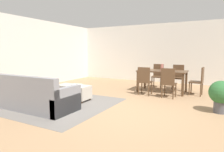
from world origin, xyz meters
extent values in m
plane|color=#9E7A56|center=(0.00, 0.00, 0.00)|extent=(10.80, 10.80, 0.00)
cube|color=silver|center=(0.00, 5.00, 1.35)|extent=(9.00, 0.12, 2.70)
cube|color=silver|center=(-4.50, 0.50, 1.35)|extent=(0.12, 11.00, 2.70)
cube|color=slate|center=(-1.87, -0.24, 0.00)|extent=(3.00, 2.80, 0.01)
cube|color=gray|center=(-2.01, -0.80, 0.21)|extent=(2.19, 0.89, 0.42)
cube|color=gray|center=(-2.01, -1.17, 0.64)|extent=(2.19, 0.16, 0.44)
cube|color=gray|center=(-3.04, -0.80, 0.31)|extent=(0.14, 0.89, 0.62)
cube|color=gray|center=(-0.99, -0.80, 0.31)|extent=(0.14, 0.89, 0.62)
cube|color=gray|center=(-2.45, -0.90, 0.61)|extent=(0.38, 0.12, 0.38)
cube|color=gray|center=(-1.58, -0.89, 0.62)|extent=(0.40, 0.12, 0.40)
cube|color=#B7AD9E|center=(-1.72, 0.32, 0.25)|extent=(1.02, 0.49, 0.38)
cylinder|color=#513823|center=(-2.17, 0.51, 0.03)|extent=(0.05, 0.05, 0.06)
cylinder|color=#513823|center=(-1.26, 0.51, 0.03)|extent=(0.05, 0.05, 0.06)
cylinder|color=#513823|center=(-2.17, 0.12, 0.03)|extent=(0.05, 0.05, 0.06)
cylinder|color=#513823|center=(-1.26, 0.12, 0.03)|extent=(0.05, 0.05, 0.06)
cylinder|color=brown|center=(-3.58, -0.72, 0.26)|extent=(0.04, 0.04, 0.52)
cylinder|color=brown|center=(-3.24, -0.72, 0.26)|extent=(0.04, 0.04, 0.52)
cube|color=#513823|center=(0.30, 2.70, 0.74)|extent=(1.63, 0.91, 0.04)
cube|color=#513823|center=(-0.45, 3.10, 0.36)|extent=(0.07, 0.07, 0.72)
cube|color=#513823|center=(1.06, 3.10, 0.36)|extent=(0.07, 0.07, 0.72)
cube|color=#513823|center=(-0.45, 2.31, 0.36)|extent=(0.07, 0.07, 0.72)
cube|color=#513823|center=(1.06, 2.31, 0.36)|extent=(0.07, 0.07, 0.72)
cube|color=#513823|center=(-0.07, 1.98, 0.43)|extent=(0.41, 0.41, 0.04)
cube|color=#513823|center=(-0.07, 1.80, 0.69)|extent=(0.40, 0.05, 0.47)
cylinder|color=#513823|center=(-0.24, 2.15, 0.21)|extent=(0.04, 0.04, 0.41)
cylinder|color=#513823|center=(0.10, 2.16, 0.21)|extent=(0.04, 0.04, 0.41)
cylinder|color=#513823|center=(-0.24, 1.81, 0.21)|extent=(0.04, 0.04, 0.41)
cylinder|color=#513823|center=(0.10, 1.82, 0.21)|extent=(0.04, 0.04, 0.41)
cube|color=#513823|center=(0.70, 1.93, 0.43)|extent=(0.42, 0.42, 0.04)
cube|color=#513823|center=(0.70, 1.75, 0.69)|extent=(0.40, 0.06, 0.47)
cylinder|color=#513823|center=(0.54, 2.11, 0.21)|extent=(0.04, 0.04, 0.41)
cylinder|color=#513823|center=(0.88, 2.09, 0.21)|extent=(0.04, 0.04, 0.41)
cylinder|color=#513823|center=(0.53, 1.77, 0.21)|extent=(0.04, 0.04, 0.41)
cylinder|color=#513823|center=(0.87, 1.75, 0.21)|extent=(0.04, 0.04, 0.41)
cube|color=#513823|center=(-0.07, 3.47, 0.43)|extent=(0.42, 0.42, 0.04)
cube|color=#513823|center=(-0.08, 3.65, 0.69)|extent=(0.40, 0.06, 0.47)
cylinder|color=#513823|center=(0.11, 3.31, 0.21)|extent=(0.04, 0.04, 0.41)
cylinder|color=#513823|center=(-0.23, 3.30, 0.21)|extent=(0.04, 0.04, 0.41)
cylinder|color=#513823|center=(0.09, 3.65, 0.21)|extent=(0.04, 0.04, 0.41)
cylinder|color=#513823|center=(-0.25, 3.64, 0.21)|extent=(0.04, 0.04, 0.41)
cube|color=#513823|center=(0.71, 3.42, 0.43)|extent=(0.43, 0.43, 0.04)
cube|color=#513823|center=(0.70, 3.60, 0.69)|extent=(0.40, 0.07, 0.47)
cylinder|color=#513823|center=(0.89, 3.26, 0.21)|extent=(0.04, 0.04, 0.41)
cylinder|color=#513823|center=(0.56, 3.23, 0.21)|extent=(0.04, 0.04, 0.41)
cylinder|color=#513823|center=(0.87, 3.60, 0.21)|extent=(0.04, 0.04, 0.41)
cylinder|color=#513823|center=(0.53, 3.57, 0.21)|extent=(0.04, 0.04, 0.41)
cube|color=#513823|center=(1.41, 2.70, 0.43)|extent=(0.43, 0.43, 0.04)
cube|color=#513823|center=(1.59, 2.69, 0.69)|extent=(0.07, 0.40, 0.47)
cylinder|color=#513823|center=(1.23, 2.54, 0.21)|extent=(0.04, 0.04, 0.41)
cylinder|color=#513823|center=(1.25, 2.88, 0.21)|extent=(0.04, 0.04, 0.41)
cylinder|color=#513823|center=(1.57, 2.52, 0.21)|extent=(0.04, 0.04, 0.41)
cylinder|color=#513823|center=(1.59, 2.86, 0.21)|extent=(0.04, 0.04, 0.41)
cylinder|color=#B26659|center=(0.28, 2.71, 0.87)|extent=(0.10, 0.10, 0.23)
cube|color=silver|center=(-1.62, 0.37, 0.45)|extent=(0.30, 0.25, 0.03)
cylinder|color=#4C4C51|center=(2.08, 0.94, 0.13)|extent=(0.28, 0.28, 0.26)
sphere|color=#2D6633|center=(2.08, 0.94, 0.49)|extent=(0.53, 0.53, 0.53)
camera|label=1|loc=(1.92, -4.09, 1.40)|focal=31.16mm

